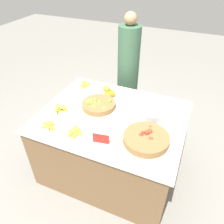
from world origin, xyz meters
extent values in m
plane|color=gray|center=(0.00, 0.00, 0.00)|extent=(12.00, 12.00, 0.00)
cube|color=brown|center=(0.00, 0.00, 0.39)|extent=(1.42, 1.14, 0.78)
cube|color=beige|center=(0.00, 0.00, 0.79)|extent=(1.48, 1.19, 0.01)
cylinder|color=olive|center=(-0.19, 0.09, 0.82)|extent=(0.36, 0.36, 0.06)
sphere|color=#89BC42|center=(-0.19, 0.09, 0.85)|extent=(0.05, 0.05, 0.05)
sphere|color=#7AB238|center=(-0.11, 0.02, 0.83)|extent=(0.05, 0.05, 0.05)
sphere|color=#89BC42|center=(-0.23, 0.06, 0.84)|extent=(0.05, 0.05, 0.05)
sphere|color=#6BA333|center=(-0.25, 0.04, 0.86)|extent=(0.05, 0.05, 0.05)
sphere|color=#6BA333|center=(-0.19, 0.10, 0.84)|extent=(0.05, 0.05, 0.05)
sphere|color=#7AB238|center=(-0.16, 0.03, 0.83)|extent=(0.05, 0.05, 0.05)
sphere|color=#7AB238|center=(-0.22, 0.02, 0.84)|extent=(0.05, 0.05, 0.05)
sphere|color=#7AB238|center=(-0.30, 0.11, 0.84)|extent=(0.05, 0.05, 0.05)
sphere|color=#7AB238|center=(-0.10, 0.06, 0.82)|extent=(0.04, 0.04, 0.04)
sphere|color=#6BA333|center=(-0.10, 0.15, 0.86)|extent=(0.05, 0.05, 0.05)
sphere|color=#7AB238|center=(-0.28, 0.15, 0.83)|extent=(0.05, 0.05, 0.05)
sphere|color=#89BC42|center=(-0.13, 0.04, 0.83)|extent=(0.04, 0.04, 0.04)
sphere|color=#6BA333|center=(-0.26, 0.09, 0.82)|extent=(0.04, 0.04, 0.04)
sphere|color=#89BC42|center=(-0.29, 0.03, 0.87)|extent=(0.05, 0.05, 0.05)
sphere|color=#7AB238|center=(-0.20, 0.09, 0.85)|extent=(0.05, 0.05, 0.05)
sphere|color=#6BA333|center=(-0.25, 0.10, 0.86)|extent=(0.05, 0.05, 0.05)
cylinder|color=olive|center=(0.42, -0.23, 0.83)|extent=(0.41, 0.41, 0.07)
sphere|color=red|center=(0.42, -0.09, 0.84)|extent=(0.05, 0.05, 0.05)
sphere|color=red|center=(0.42, -0.11, 0.83)|extent=(0.04, 0.04, 0.04)
sphere|color=red|center=(0.42, -0.19, 0.87)|extent=(0.05, 0.05, 0.05)
sphere|color=red|center=(0.39, -0.20, 0.86)|extent=(0.04, 0.04, 0.04)
sphere|color=red|center=(0.36, -0.33, 0.82)|extent=(0.04, 0.04, 0.04)
sphere|color=red|center=(0.36, -0.17, 0.84)|extent=(0.04, 0.04, 0.04)
sphere|color=red|center=(0.29, -0.23, 0.83)|extent=(0.04, 0.04, 0.04)
sphere|color=red|center=(0.47, -0.24, 0.85)|extent=(0.05, 0.05, 0.05)
sphere|color=red|center=(0.41, -0.10, 0.83)|extent=(0.04, 0.04, 0.04)
sphere|color=red|center=(0.38, -0.23, 0.85)|extent=(0.05, 0.05, 0.05)
sphere|color=red|center=(0.44, -0.16, 0.86)|extent=(0.05, 0.05, 0.05)
sphere|color=red|center=(0.42, -0.24, 0.82)|extent=(0.05, 0.05, 0.05)
sphere|color=orange|center=(-0.21, 0.28, 0.83)|extent=(0.06, 0.06, 0.06)
sphere|color=orange|center=(-0.17, 0.29, 0.84)|extent=(0.08, 0.08, 0.08)
sphere|color=orange|center=(-0.20, 0.37, 0.83)|extent=(0.07, 0.07, 0.07)
sphere|color=orange|center=(-0.18, 0.36, 0.83)|extent=(0.08, 0.08, 0.08)
sphere|color=orange|center=(-0.15, 0.34, 0.83)|extent=(0.08, 0.08, 0.08)
sphere|color=orange|center=(-0.23, 0.35, 0.88)|extent=(0.07, 0.07, 0.07)
sphere|color=orange|center=(-0.21, 0.34, 0.88)|extent=(0.07, 0.07, 0.07)
cylinder|color=#B7B7BF|center=(0.39, 0.21, 0.84)|extent=(0.39, 0.39, 0.09)
cube|color=red|center=(0.06, -0.40, 0.85)|extent=(0.15, 0.03, 0.10)
ellipsoid|color=yellow|center=(-0.56, 0.44, 0.81)|extent=(0.10, 0.11, 0.03)
ellipsoid|color=yellow|center=(-0.54, 0.42, 0.81)|extent=(0.11, 0.12, 0.03)
ellipsoid|color=yellow|center=(-0.57, 0.44, 0.81)|extent=(0.09, 0.11, 0.03)
ellipsoid|color=yellow|center=(-0.54, 0.41, 0.81)|extent=(0.06, 0.12, 0.03)
ellipsoid|color=yellow|center=(-0.54, 0.46, 0.81)|extent=(0.04, 0.12, 0.03)
ellipsoid|color=yellow|center=(-0.57, 0.44, 0.83)|extent=(0.04, 0.13, 0.03)
ellipsoid|color=yellow|center=(-0.56, 0.41, 0.84)|extent=(0.11, 0.12, 0.03)
ellipsoid|color=yellow|center=(-0.23, -0.36, 0.81)|extent=(0.14, 0.06, 0.03)
ellipsoid|color=yellow|center=(-0.21, -0.40, 0.81)|extent=(0.08, 0.15, 0.03)
ellipsoid|color=yellow|center=(-0.20, -0.36, 0.81)|extent=(0.16, 0.09, 0.03)
ellipsoid|color=yellow|center=(-0.22, -0.38, 0.81)|extent=(0.06, 0.12, 0.03)
ellipsoid|color=yellow|center=(-0.19, -0.40, 0.81)|extent=(0.11, 0.12, 0.03)
ellipsoid|color=yellow|center=(-0.22, -0.38, 0.84)|extent=(0.05, 0.15, 0.04)
ellipsoid|color=yellow|center=(-0.21, -0.40, 0.84)|extent=(0.09, 0.16, 0.03)
ellipsoid|color=yellow|center=(-0.50, -0.11, 0.81)|extent=(0.12, 0.08, 0.03)
ellipsoid|color=yellow|center=(-0.56, -0.14, 0.81)|extent=(0.11, 0.14, 0.03)
ellipsoid|color=yellow|center=(-0.55, -0.11, 0.81)|extent=(0.07, 0.15, 0.04)
ellipsoid|color=yellow|center=(-0.53, -0.13, 0.84)|extent=(0.15, 0.06, 0.04)
ellipsoid|color=yellow|center=(-0.56, -0.15, 0.84)|extent=(0.09, 0.16, 0.04)
ellipsoid|color=yellow|center=(-0.47, -0.39, 0.81)|extent=(0.10, 0.12, 0.03)
ellipsoid|color=yellow|center=(-0.51, -0.40, 0.81)|extent=(0.10, 0.12, 0.03)
ellipsoid|color=yellow|center=(-0.47, -0.40, 0.81)|extent=(0.13, 0.06, 0.03)
ellipsoid|color=yellow|center=(-0.47, -0.41, 0.83)|extent=(0.05, 0.13, 0.03)
ellipsoid|color=yellow|center=(-0.51, -0.39, 0.84)|extent=(0.11, 0.09, 0.03)
cylinder|color=#385B42|center=(-0.16, 0.93, 0.72)|extent=(0.29, 0.29, 1.45)
sphere|color=#A87A56|center=(-0.16, 0.93, 1.52)|extent=(0.16, 0.16, 0.16)
camera|label=1|loc=(0.69, -1.63, 2.18)|focal=35.00mm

